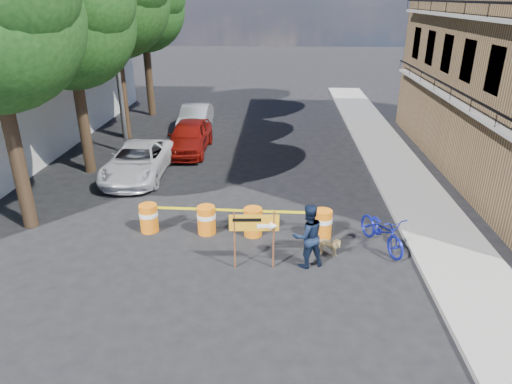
# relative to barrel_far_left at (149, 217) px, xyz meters

# --- Properties ---
(ground) EXTENTS (120.00, 120.00, 0.00)m
(ground) POSITION_rel_barrel_far_left_xyz_m (2.87, -1.85, -0.47)
(ground) COLOR black
(ground) RESTS_ON ground
(sidewalk_east) EXTENTS (2.40, 40.00, 0.15)m
(sidewalk_east) POSITION_rel_barrel_far_left_xyz_m (9.07, 4.15, -0.40)
(sidewalk_east) COLOR gray
(sidewalk_east) RESTS_ON ground
(tree_mid_a) EXTENTS (5.25, 5.00, 8.68)m
(tree_mid_a) POSITION_rel_barrel_far_left_xyz_m (-3.86, 5.15, 5.53)
(tree_mid_a) COLOR #332316
(tree_mid_a) RESTS_ON ground
(tree_far) EXTENTS (5.04, 4.80, 8.84)m
(tree_far) POSITION_rel_barrel_far_left_xyz_m (-3.87, 15.15, 5.74)
(tree_far) COLOR #332316
(tree_far) RESTS_ON ground
(streetlamp) EXTENTS (1.25, 0.18, 8.00)m
(streetlamp) POSITION_rel_barrel_far_left_xyz_m (-3.06, 7.65, 3.90)
(streetlamp) COLOR gray
(streetlamp) RESTS_ON ground
(barrel_far_left) EXTENTS (0.58, 0.58, 0.90)m
(barrel_far_left) POSITION_rel_barrel_far_left_xyz_m (0.00, 0.00, 0.00)
(barrel_far_left) COLOR #DB600C
(barrel_far_left) RESTS_ON ground
(barrel_mid_left) EXTENTS (0.58, 0.58, 0.90)m
(barrel_mid_left) POSITION_rel_barrel_far_left_xyz_m (1.82, -0.04, 0.00)
(barrel_mid_left) COLOR #DB600C
(barrel_mid_left) RESTS_ON ground
(barrel_mid_right) EXTENTS (0.58, 0.58, 0.90)m
(barrel_mid_right) POSITION_rel_barrel_far_left_xyz_m (3.27, -0.09, 0.00)
(barrel_mid_right) COLOR #DB600C
(barrel_mid_right) RESTS_ON ground
(barrel_far_right) EXTENTS (0.58, 0.58, 0.90)m
(barrel_far_right) POSITION_rel_barrel_far_left_xyz_m (5.39, -0.13, 0.00)
(barrel_far_right) COLOR #DB600C
(barrel_far_right) RESTS_ON ground
(detour_sign) EXTENTS (1.32, 0.26, 1.70)m
(detour_sign) POSITION_rel_barrel_far_left_xyz_m (3.57, -1.94, 0.76)
(detour_sign) COLOR #592D19
(detour_sign) RESTS_ON ground
(pedestrian) EXTENTS (1.08, 0.97, 1.82)m
(pedestrian) POSITION_rel_barrel_far_left_xyz_m (4.84, -1.74, 0.44)
(pedestrian) COLOR black
(pedestrian) RESTS_ON ground
(bicycle) EXTENTS (1.11, 1.31, 2.12)m
(bicycle) POSITION_rel_barrel_far_left_xyz_m (7.07, -0.65, 0.59)
(bicycle) COLOR #141DA5
(bicycle) RESTS_ON ground
(dog) EXTENTS (0.81, 0.57, 0.62)m
(dog) POSITION_rel_barrel_far_left_xyz_m (5.47, -1.23, -0.16)
(dog) COLOR #D7BA7B
(dog) RESTS_ON ground
(suv_white) EXTENTS (2.27, 4.82, 1.33)m
(suv_white) POSITION_rel_barrel_far_left_xyz_m (-1.69, 4.64, 0.19)
(suv_white) COLOR white
(suv_white) RESTS_ON ground
(sedan_red) EXTENTS (1.80, 4.42, 1.50)m
(sedan_red) POSITION_rel_barrel_far_left_xyz_m (-0.21, 8.00, 0.28)
(sedan_red) COLOR maroon
(sedan_red) RESTS_ON ground
(sedan_silver) EXTENTS (1.51, 4.24, 1.39)m
(sedan_silver) POSITION_rel_barrel_far_left_xyz_m (-0.58, 11.79, 0.22)
(sedan_silver) COLOR #A8A9AF
(sedan_silver) RESTS_ON ground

